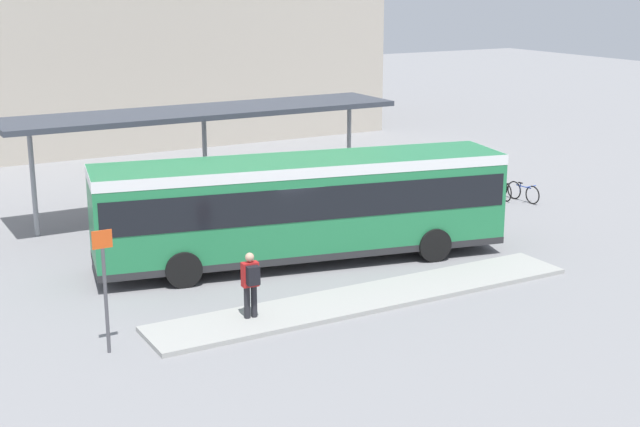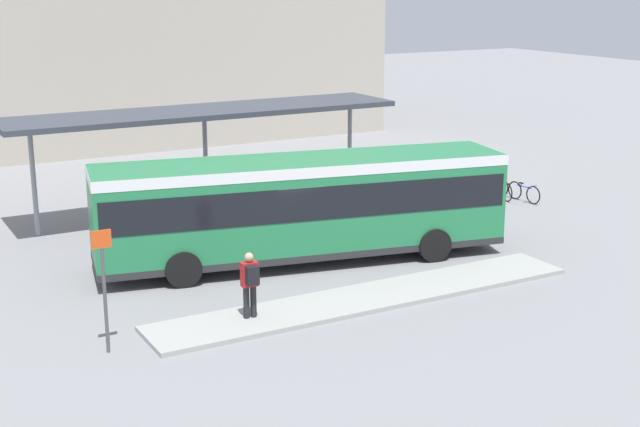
% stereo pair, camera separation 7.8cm
% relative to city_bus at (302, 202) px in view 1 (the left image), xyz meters
% --- Properties ---
extents(ground_plane, '(120.00, 120.00, 0.00)m').
position_rel_city_bus_xyz_m(ground_plane, '(-0.01, 0.00, -1.78)').
color(ground_plane, gray).
extents(curb_island, '(11.77, 1.80, 0.12)m').
position_rel_city_bus_xyz_m(curb_island, '(-0.04, -3.67, -1.72)').
color(curb_island, '#9E9E99').
rests_on(curb_island, ground_plane).
extents(city_bus, '(12.05, 4.72, 3.03)m').
position_rel_city_bus_xyz_m(city_bus, '(0.00, 0.00, 0.00)').
color(city_bus, '#237A47').
rests_on(city_bus, ground_plane).
extents(pedestrian_waiting, '(0.41, 0.43, 1.62)m').
position_rel_city_bus_xyz_m(pedestrian_waiting, '(-3.33, -3.60, -0.73)').
color(pedestrian_waiting, '#232328').
rests_on(pedestrian_waiting, curb_island).
extents(bicycle_blue, '(0.48, 1.60, 0.69)m').
position_rel_city_bus_xyz_m(bicycle_blue, '(10.51, 2.35, -1.43)').
color(bicycle_blue, black).
rests_on(bicycle_blue, ground_plane).
extents(bicycle_black, '(0.48, 1.62, 0.70)m').
position_rel_city_bus_xyz_m(bicycle_black, '(10.04, 3.11, -1.43)').
color(bicycle_black, black).
rests_on(bicycle_black, ground_plane).
extents(bicycle_green, '(0.48, 1.63, 0.71)m').
position_rel_city_bus_xyz_m(bicycle_green, '(10.48, 3.88, -1.43)').
color(bicycle_green, black).
rests_on(bicycle_green, ground_plane).
extents(bicycle_orange, '(0.48, 1.54, 0.67)m').
position_rel_city_bus_xyz_m(bicycle_orange, '(10.36, 4.64, -1.44)').
color(bicycle_orange, black).
rests_on(bicycle_orange, ground_plane).
extents(station_shelter, '(13.70, 2.93, 3.67)m').
position_rel_city_bus_xyz_m(station_shelter, '(-0.33, 6.50, 1.73)').
color(station_shelter, '#383D47').
rests_on(station_shelter, ground_plane).
extents(potted_planter_near_shelter, '(0.97, 0.97, 1.35)m').
position_rel_city_bus_xyz_m(potted_planter_near_shelter, '(1.10, 3.65, -1.09)').
color(potted_planter_near_shelter, slate).
rests_on(potted_planter_near_shelter, ground_plane).
extents(platform_sign, '(0.44, 0.08, 2.80)m').
position_rel_city_bus_xyz_m(platform_sign, '(-6.82, -3.66, -0.22)').
color(platform_sign, '#4C4C51').
rests_on(platform_sign, ground_plane).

